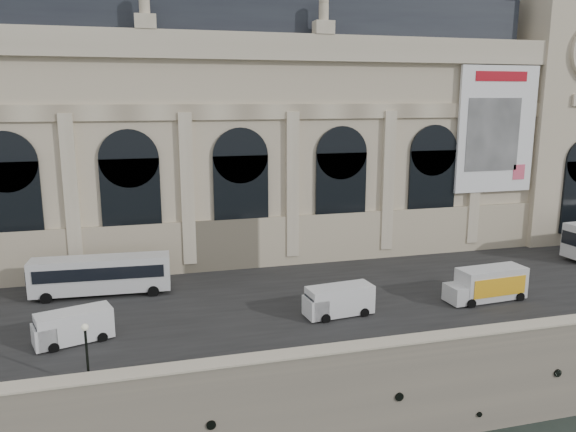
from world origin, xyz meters
name	(u,v)px	position (x,y,z in m)	size (l,w,h in m)	color
quay	(255,259)	(0.00, 35.00, 3.00)	(160.00, 70.00, 6.00)	gray
street	(305,291)	(0.00, 14.00, 6.03)	(160.00, 24.00, 0.06)	#2D2D2D
parapet	(368,352)	(0.00, 0.60, 6.62)	(160.00, 1.40, 1.21)	gray
museum	(206,122)	(-5.98, 30.86, 19.72)	(69.00, 18.70, 29.10)	#C6B698
clock_pavilion	(547,88)	(34.00, 27.93, 23.42)	(13.00, 14.72, 36.70)	#C6B698
bus_left	(101,274)	(-16.72, 17.61, 7.86)	(11.38, 3.21, 3.31)	silver
van_b	(70,327)	(-18.31, 8.33, 7.15)	(5.38, 3.29, 2.25)	silver
van_c	(336,301)	(0.63, 8.20, 7.19)	(5.42, 2.59, 2.33)	silver
box_truck	(487,284)	(13.68, 8.13, 7.37)	(6.91, 2.80, 2.73)	silver
lamp_left	(87,356)	(-16.67, 1.75, 7.94)	(0.40, 0.40, 3.89)	black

